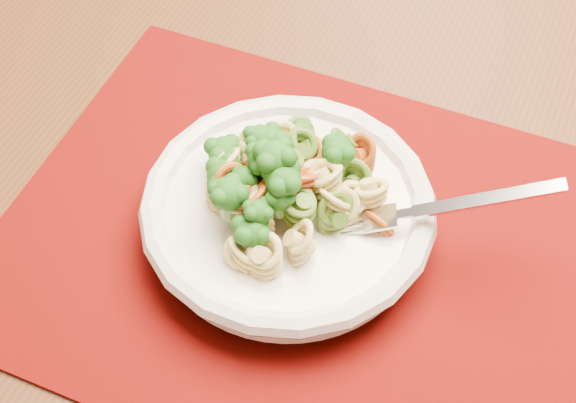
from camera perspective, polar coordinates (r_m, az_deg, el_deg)
The scene contains 5 objects.
dining_table at distance 0.81m, azimuth 7.91°, elevation 0.13°, with size 1.45×1.04×0.75m.
placemat at distance 0.64m, azimuth 1.10°, elevation -2.98°, with size 0.48×0.37×0.00m, color #5F0404.
pasta_bowl at distance 0.63m, azimuth -0.00°, elevation -0.68°, with size 0.23×0.23×0.04m.
pasta_broccoli_heap at distance 0.61m, azimuth -0.00°, elevation 0.34°, with size 0.20×0.20×0.06m, color #E8CC72, non-canonical shape.
fork at distance 0.60m, azimuth 6.58°, elevation -1.18°, with size 0.19×0.02×0.01m, color silver, non-canonical shape.
Camera 1 is at (0.30, -0.99, 1.29)m, focal length 50.00 mm.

